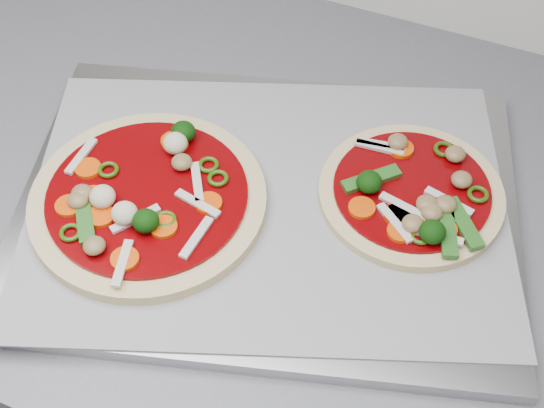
% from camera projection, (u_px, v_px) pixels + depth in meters
% --- Properties ---
extents(baking_tray, '(0.55, 0.46, 0.02)m').
position_uv_depth(baking_tray, '(268.00, 206.00, 0.72)').
color(baking_tray, '#9A999E').
rests_on(baking_tray, countertop).
extents(parchment, '(0.53, 0.46, 0.00)m').
position_uv_depth(parchment, '(268.00, 200.00, 0.71)').
color(parchment, gray).
rests_on(parchment, baking_tray).
extents(pizza_left, '(0.30, 0.30, 0.04)m').
position_uv_depth(pizza_left, '(147.00, 198.00, 0.70)').
color(pizza_left, tan).
rests_on(pizza_left, parchment).
extents(pizza_right, '(0.20, 0.20, 0.03)m').
position_uv_depth(pizza_right, '(413.00, 194.00, 0.71)').
color(pizza_right, tan).
rests_on(pizza_right, parchment).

